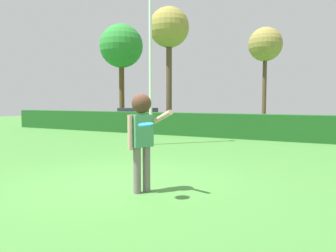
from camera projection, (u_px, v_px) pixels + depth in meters
ground_plane at (127, 184)px, 6.57m from camera, size 60.00×60.00×0.00m
person at (142, 129)px, 5.89m from camera, size 0.83×0.52×1.80m
frisbee at (146, 124)px, 5.34m from camera, size 0.25×0.25×0.06m
lamppost at (150, 41)px, 12.35m from camera, size 0.24×0.24×7.19m
hedge_row at (248, 126)px, 14.67m from camera, size 29.36×0.90×1.10m
parked_car_black at (138, 116)px, 21.52m from camera, size 4.34×2.12×1.25m
birch_tree at (121, 47)px, 23.75m from camera, size 3.14×3.14×7.26m
oak_tree at (169, 30)px, 20.89m from camera, size 2.56×2.56×7.67m
bare_elm_tree at (265, 46)px, 22.91m from camera, size 2.36×2.36×6.84m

